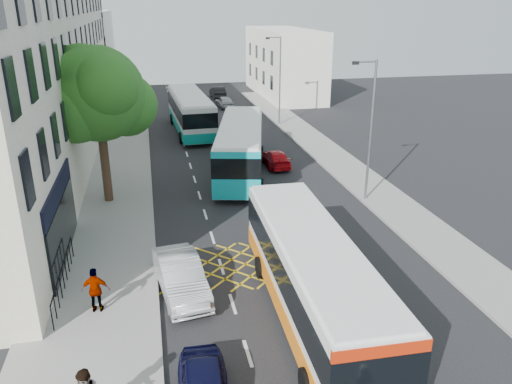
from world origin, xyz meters
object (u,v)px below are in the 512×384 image
lamp_far (279,76)px  red_hatchback (276,158)px  street_tree (97,95)px  distant_car_grey (202,103)px  bus_near (313,277)px  lamp_near (370,124)px  distant_car_silver (224,102)px  parked_car_silver (181,276)px  bus_mid (241,148)px  bus_far (190,112)px  distant_car_dark (218,92)px  pedestrian_far (96,290)px

lamp_far → red_hatchback: lamp_far is taller
red_hatchback → street_tree: bearing=22.8°
lamp_far → red_hatchback: bearing=-105.5°
distant_car_grey → bus_near: bearing=-87.8°
street_tree → lamp_far: 22.57m
lamp_near → distant_car_silver: size_ratio=2.13×
bus_near → red_hatchback: size_ratio=2.96×
parked_car_silver → bus_mid: bearing=62.8°
bus_mid → parked_car_silver: bus_mid is taller
bus_far → street_tree: bearing=-113.7°
street_tree → distant_car_dark: street_tree is taller
parked_car_silver → red_hatchback: 17.32m
lamp_near → distant_car_dark: lamp_near is taller
parked_car_silver → lamp_near: bearing=26.9°
distant_car_silver → distant_car_dark: size_ratio=0.89×
distant_car_dark → distant_car_silver: bearing=87.5°
bus_mid → distant_car_dark: 29.01m
lamp_near → pedestrian_far: lamp_near is taller
bus_near → distant_car_grey: 39.94m
lamp_far → bus_near: lamp_far is taller
lamp_near → lamp_far: same height
bus_far → distant_car_dark: bus_far is taller
lamp_far → bus_near: 31.30m
bus_far → pedestrian_far: bearing=-104.8°
distant_car_grey → bus_far: bearing=-99.1°
pedestrian_far → bus_far: bearing=-94.9°
lamp_far → distant_car_grey: lamp_far is taller
bus_mid → parked_car_silver: 15.34m
lamp_near → bus_mid: (-6.13, 6.66, -2.81)m
street_tree → distant_car_silver: street_tree is taller
bus_mid → distant_car_dark: bus_mid is taller
lamp_far → distant_car_dark: size_ratio=1.89×
red_hatchback → lamp_far: bearing=-105.3°
lamp_far → distant_car_silver: 11.05m
distant_car_silver → distant_car_dark: 5.92m
red_hatchback → lamp_near: bearing=114.2°
pedestrian_far → parked_car_silver: bearing=-158.2°
bus_near → parked_car_silver: 5.42m
lamp_far → red_hatchback: size_ratio=2.03×
distant_car_silver → red_hatchback: bearing=85.5°
parked_car_silver → distant_car_grey: (5.06, 37.23, -0.13)m
distant_car_dark → bus_mid: bearing=83.4°
bus_mid → bus_far: bus_mid is taller
pedestrian_far → distant_car_grey: bearing=-94.8°
distant_car_dark → parked_car_silver: bearing=78.3°
parked_car_silver → distant_car_silver: (7.58, 37.38, -0.12)m
bus_far → parked_car_silver: bearing=-98.6°
lamp_near → red_hatchback: lamp_near is taller
distant_car_grey → street_tree: bearing=-104.9°
bus_mid → parked_car_silver: bearing=-96.6°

